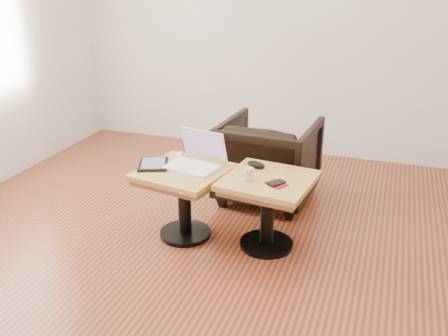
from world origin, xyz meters
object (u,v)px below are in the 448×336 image
(armchair, at_px, (269,160))
(laptop, at_px, (196,160))
(side_table_left, at_px, (184,186))
(striped_cup, at_px, (249,174))
(side_table_right, at_px, (268,196))

(armchair, bearing_deg, laptop, 69.09)
(side_table_left, relative_size, laptop, 1.62)
(side_table_left, bearing_deg, laptop, 64.70)
(striped_cup, bearing_deg, laptop, 165.31)
(laptop, bearing_deg, armchair, 76.23)
(side_table_left, distance_m, laptop, 0.21)
(side_table_right, bearing_deg, laptop, -176.56)
(side_table_right, distance_m, armchair, 0.79)
(side_table_left, distance_m, armchair, 0.91)
(side_table_left, bearing_deg, striped_cup, 7.13)
(side_table_right, bearing_deg, side_table_left, -168.05)
(laptop, distance_m, armchair, 0.84)
(side_table_right, xyz_separation_m, armchair, (-0.19, 0.77, -0.04))
(side_table_right, height_order, laptop, laptop)
(side_table_right, relative_size, striped_cup, 7.79)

